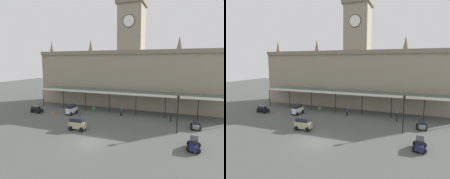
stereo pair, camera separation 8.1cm
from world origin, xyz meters
The scene contains 13 objects.
ground_plane centered at (0.00, 0.00, 0.00)m, with size 140.00×140.00×0.00m, color #4C504B.
station_building centered at (0.00, 19.74, 6.92)m, with size 41.93×5.70×21.85m.
entrance_canopy centered at (0.00, 14.72, 3.97)m, with size 36.20×3.26×4.13m.
car_black_estate centered at (-15.69, 8.69, 0.56)m, with size 2.27×1.58×1.27m.
car_grey_sedan centered at (12.37, 9.45, 0.50)m, with size 1.55×2.07×1.19m.
car_navy_estate centered at (11.73, 2.26, 0.56)m, with size 1.66×2.32×1.27m.
car_white_van centered at (-8.80, 10.02, 0.81)m, with size 1.73×2.47×1.77m.
car_beige_van centered at (-3.56, 3.17, 0.81)m, with size 2.46×1.70×1.77m.
pedestrian_beside_cars centered at (0.17, 12.22, 0.91)m, with size 0.34×0.37×1.67m.
pedestrian_crossing_forecourt centered at (8.81, 11.65, 0.91)m, with size 0.34×0.38×1.67m.
victorian_lamppost centered at (9.84, 6.64, 3.33)m, with size 0.30×0.30×5.42m.
traffic_cone centered at (-12.01, 8.76, 0.30)m, with size 0.40×0.40×0.59m, color orange.
planter_forecourt_centre centered at (-5.51, 12.71, 0.49)m, with size 0.60×0.60×0.96m.
Camera 1 is at (10.03, -19.46, 9.70)m, focal length 30.32 mm.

